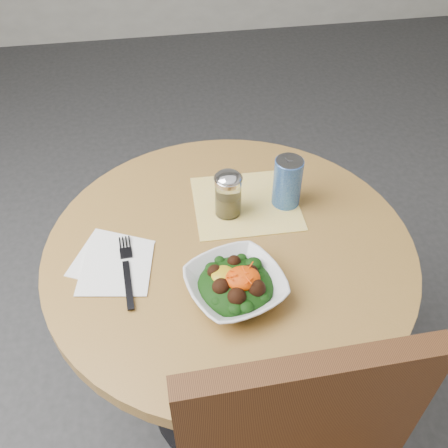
% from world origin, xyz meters
% --- Properties ---
extents(ground, '(6.00, 6.00, 0.00)m').
position_xyz_m(ground, '(0.00, 0.00, 0.00)').
color(ground, '#303133').
rests_on(ground, ground).
extents(table, '(0.90, 0.90, 0.75)m').
position_xyz_m(table, '(0.00, 0.00, 0.55)').
color(table, black).
rests_on(table, ground).
extents(cloth_napkin, '(0.28, 0.26, 0.00)m').
position_xyz_m(cloth_napkin, '(0.07, 0.14, 0.75)').
color(cloth_napkin, yellow).
rests_on(cloth_napkin, table).
extents(paper_napkins, '(0.21, 0.24, 0.00)m').
position_xyz_m(paper_napkins, '(-0.28, -0.01, 0.75)').
color(paper_napkins, white).
rests_on(paper_napkins, table).
extents(salad_bowl, '(0.26, 0.26, 0.08)m').
position_xyz_m(salad_bowl, '(-0.01, -0.15, 0.78)').
color(salad_bowl, silver).
rests_on(salad_bowl, table).
extents(fork, '(0.03, 0.22, 0.00)m').
position_xyz_m(fork, '(-0.25, -0.04, 0.76)').
color(fork, black).
rests_on(fork, table).
extents(spice_shaker, '(0.07, 0.07, 0.13)m').
position_xyz_m(spice_shaker, '(0.02, 0.12, 0.81)').
color(spice_shaker, silver).
rests_on(spice_shaker, table).
extents(beverage_can, '(0.07, 0.07, 0.14)m').
position_xyz_m(beverage_can, '(0.17, 0.13, 0.82)').
color(beverage_can, '#0D3398').
rests_on(beverage_can, table).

